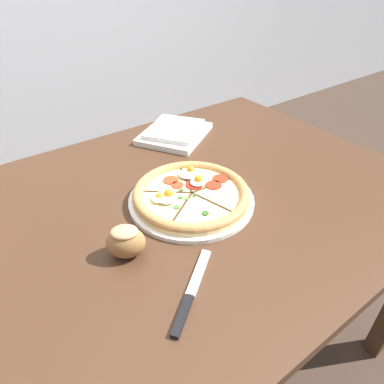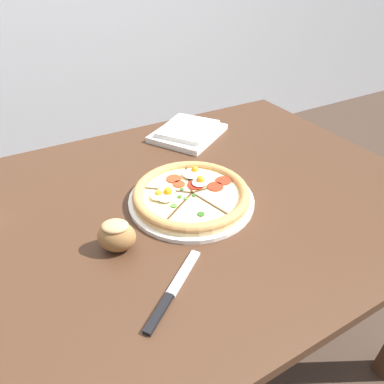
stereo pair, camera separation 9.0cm
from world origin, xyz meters
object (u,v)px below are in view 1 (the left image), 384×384
(pizza, at_px, (192,195))
(napkin_folded, at_px, (175,132))
(dining_table, at_px, (186,224))
(bread_piece_near, at_px, (126,241))
(knife_main, at_px, (192,290))

(pizza, xyz_separation_m, napkin_folded, (0.18, 0.35, -0.00))
(dining_table, xyz_separation_m, pizza, (0.00, -0.02, 0.12))
(napkin_folded, xyz_separation_m, bread_piece_near, (-0.42, -0.43, 0.02))
(dining_table, height_order, knife_main, knife_main)
(bread_piece_near, distance_m, knife_main, 0.18)
(dining_table, xyz_separation_m, knife_main, (-0.18, -0.27, 0.10))
(pizza, height_order, bread_piece_near, bread_piece_near)
(knife_main, bearing_deg, pizza, 17.19)
(dining_table, relative_size, pizza, 3.96)
(knife_main, bearing_deg, bread_piece_near, 71.83)
(napkin_folded, bearing_deg, bread_piece_near, -134.06)
(napkin_folded, bearing_deg, pizza, -117.32)
(dining_table, height_order, pizza, pizza)
(dining_table, distance_m, bread_piece_near, 0.29)
(dining_table, xyz_separation_m, napkin_folded, (0.19, 0.33, 0.11))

